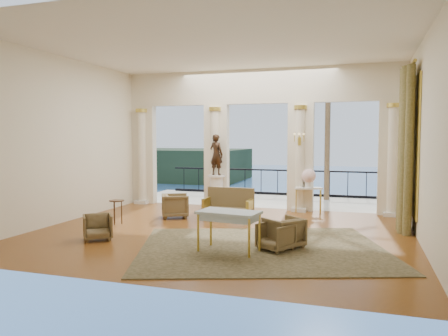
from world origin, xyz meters
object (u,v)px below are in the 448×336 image
(armchair_c, at_px, (284,231))
(side_table, at_px, (117,204))
(armchair_b, at_px, (276,235))
(game_table, at_px, (229,215))
(armchair_d, at_px, (175,205))
(statue, at_px, (216,155))
(armchair_a, at_px, (98,226))
(console_table, at_px, (309,192))
(settee, at_px, (229,204))
(pedestal, at_px, (216,192))

(armchair_c, height_order, side_table, armchair_c)
(armchair_b, relative_size, game_table, 0.48)
(armchair_d, relative_size, game_table, 0.58)
(game_table, bearing_deg, armchair_b, 33.30)
(side_table, bearing_deg, armchair_c, -13.43)
(armchair_c, bearing_deg, statue, -104.79)
(statue, height_order, side_table, statue)
(armchair_a, xyz_separation_m, console_table, (4.12, 5.09, 0.33))
(armchair_c, bearing_deg, settee, -100.83)
(console_table, bearing_deg, side_table, -165.46)
(armchair_b, bearing_deg, pedestal, 151.09)
(statue, relative_size, console_table, 1.51)
(armchair_b, distance_m, statue, 5.75)
(statue, bearing_deg, pedestal, 81.41)
(pedestal, xyz_separation_m, side_table, (-1.68, -3.34, 0.03))
(armchair_a, distance_m, armchair_d, 3.11)
(game_table, relative_size, side_table, 2.01)
(console_table, bearing_deg, statue, 159.51)
(armchair_d, bearing_deg, console_table, -87.93)
(armchair_b, bearing_deg, settee, 153.15)
(armchair_d, xyz_separation_m, console_table, (3.57, 2.03, 0.27))
(settee, height_order, game_table, settee)
(console_table, bearing_deg, armchair_a, -150.45)
(side_table, bearing_deg, game_table, -26.22)
(pedestal, distance_m, side_table, 3.74)
(game_table, xyz_separation_m, console_table, (0.97, 5.22, -0.10))
(armchair_a, relative_size, armchair_b, 1.01)
(statue, distance_m, side_table, 3.93)
(armchair_a, bearing_deg, armchair_c, -29.18)
(statue, bearing_deg, armchair_d, 91.60)
(armchair_c, height_order, armchair_d, armchair_d)
(settee, relative_size, side_table, 2.14)
(armchair_d, xyz_separation_m, statue, (0.58, 1.98, 1.38))
(armchair_b, height_order, side_table, side_table)
(armchair_c, relative_size, armchair_d, 0.94)
(settee, distance_m, console_table, 2.79)
(armchair_a, xyz_separation_m, game_table, (3.16, -0.12, 0.43))
(console_table, bearing_deg, armchair_c, -111.12)
(console_table, bearing_deg, game_table, -121.94)
(armchair_d, bearing_deg, settee, -114.99)
(armchair_d, height_order, game_table, game_table)
(armchair_c, distance_m, game_table, 1.28)
(game_table, height_order, pedestal, pedestal)
(pedestal, bearing_deg, armchair_b, -58.63)
(pedestal, bearing_deg, statue, 63.43)
(armchair_b, distance_m, side_table, 4.80)
(armchair_a, xyz_separation_m, settee, (2.16, 3.13, 0.13))
(armchair_a, relative_size, settee, 0.46)
(armchair_d, relative_size, console_table, 0.86)
(armchair_c, xyz_separation_m, settee, (-1.99, 2.55, 0.09))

